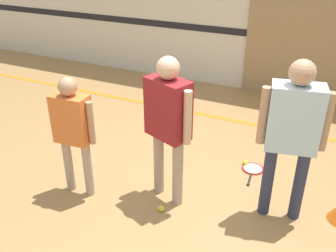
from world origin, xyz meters
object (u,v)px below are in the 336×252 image
Objects in this scene: person_student_left at (73,125)px; tennis_ball_near_instructor at (161,209)px; tennis_ball_by_spare_racket at (245,162)px; racket_spare_on_floor at (252,170)px; person_instructor at (168,116)px; person_student_right at (293,126)px.

tennis_ball_near_instructor is at bearing 0.30° from person_student_left.
racket_spare_on_floor is at bearing -36.32° from tennis_ball_by_spare_racket.
person_instructor is 0.99m from person_student_left.
racket_spare_on_floor is at bearing 32.62° from person_student_left.
person_student_left is at bearing -175.57° from tennis_ball_near_instructor.
tennis_ball_by_spare_racket is at bearing -65.79° from person_student_right.
person_student_left reaches higher than tennis_ball_by_spare_racket.
person_student_left is 0.82× the size of person_student_right.
person_instructor is 0.96× the size of person_student_right.
tennis_ball_by_spare_racket is (1.52, 1.31, -0.80)m from person_student_left.
person_student_right is (2.07, 0.55, 0.18)m from person_student_left.
racket_spare_on_floor is 1.33m from tennis_ball_near_instructor.
person_instructor is at bearing 98.55° from tennis_ball_near_instructor.
person_instructor reaches higher than tennis_ball_near_instructor.
tennis_ball_near_instructor is 1.00× the size of tennis_ball_by_spare_racket.
person_instructor is 0.98m from tennis_ball_near_instructor.
tennis_ball_near_instructor is (0.04, -0.26, -0.95)m from person_instructor.
tennis_ball_by_spare_racket is (0.56, 1.23, 0.00)m from tennis_ball_near_instructor.
person_instructor is at bearing -121.73° from tennis_ball_by_spare_racket.
racket_spare_on_floor is 7.72× the size of tennis_ball_near_instructor.
person_instructor is 23.98× the size of tennis_ball_by_spare_racket.
tennis_ball_near_instructor is (0.96, 0.07, -0.80)m from person_student_left.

